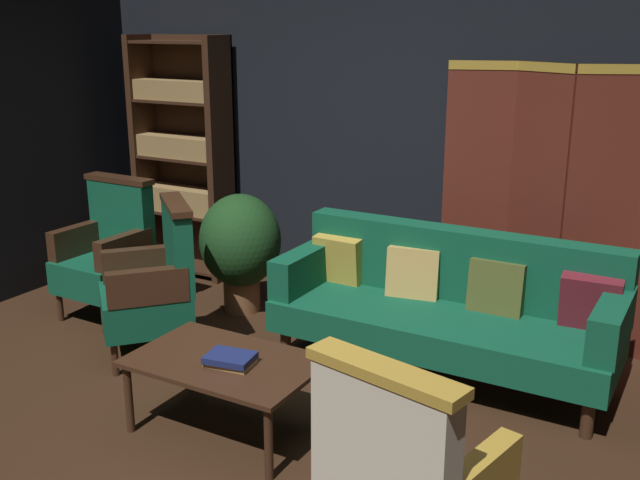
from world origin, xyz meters
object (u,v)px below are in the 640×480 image
armchair_wing_right (108,253)px  book_navy_cloth (230,358)px  velvet_couch (448,302)px  book_tan_leather (230,363)px  folding_screen (602,210)px  coffee_table (225,367)px  armchair_wing_left (155,285)px  potted_plant (240,244)px  bookshelf (183,155)px

armchair_wing_right → book_navy_cloth: size_ratio=4.25×
velvet_couch → book_tan_leather: velvet_couch is taller
folding_screen → velvet_couch: (-0.75, -0.73, -0.53)m
book_tan_leather → coffee_table: bearing=148.2°
velvet_couch → armchair_wing_right: 2.57m
coffee_table → velvet_couch: bearing=59.4°
coffee_table → armchair_wing_left: size_ratio=0.96×
armchair_wing_left → potted_plant: 0.94m
armchair_wing_right → book_tan_leather: bearing=-27.9°
potted_plant → book_tan_leather: potted_plant is taller
potted_plant → book_navy_cloth: (1.03, -1.54, -0.07)m
folding_screen → bookshelf: bookshelf is taller
potted_plant → coffee_table: bearing=-57.2°
folding_screen → velvet_couch: size_ratio=1.01×
book_navy_cloth → potted_plant: bearing=123.8°
bookshelf → potted_plant: (0.97, -0.54, -0.52)m
potted_plant → folding_screen: bearing=12.1°
bookshelf → book_tan_leather: bookshelf is taller
armchair_wing_left → book_tan_leather: armchair_wing_left is taller
bookshelf → coffee_table: bookshelf is taller
armchair_wing_left → armchair_wing_right: bearing=154.6°
velvet_couch → potted_plant: bearing=173.4°
bookshelf → armchair_wing_left: (0.95, -1.48, -0.56)m
bookshelf → book_tan_leather: size_ratio=8.44×
armchair_wing_right → book_navy_cloth: bearing=-27.9°
book_navy_cloth → armchair_wing_left: bearing=150.3°
folding_screen → book_tan_leather: size_ratio=8.84×
book_navy_cloth → armchair_wing_right: bearing=152.1°
coffee_table → potted_plant: size_ratio=1.09×
folding_screen → coffee_table: 2.60m
bookshelf → book_navy_cloth: size_ratio=8.38×
velvet_couch → book_navy_cloth: size_ratio=8.66×
book_tan_leather → potted_plant: bearing=123.8°
velvet_couch → book_navy_cloth: (-0.70, -1.34, 0.01)m
folding_screen → velvet_couch: folding_screen is taller
book_tan_leather → bookshelf: bearing=133.9°
armchair_wing_left → book_navy_cloth: (1.04, -0.60, -0.03)m
armchair_wing_left → velvet_couch: bearing=23.0°
bookshelf → armchair_wing_right: size_ratio=1.97×
coffee_table → bookshelf: bearing=133.5°
coffee_table → armchair_wing_right: (-1.78, 0.94, 0.12)m
armchair_wing_right → book_navy_cloth: 2.08m
bookshelf → potted_plant: 1.23m
coffee_table → book_tan_leather: book_tan_leather is taller
book_navy_cloth → coffee_table: bearing=148.2°
bookshelf → velvet_couch: size_ratio=0.97×
bookshelf → armchair_wing_right: (0.16, -1.10, -0.56)m
bookshelf → book_tan_leather: 2.95m
velvet_couch → coffee_table: velvet_couch is taller
coffee_table → book_navy_cloth: bearing=-31.8°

